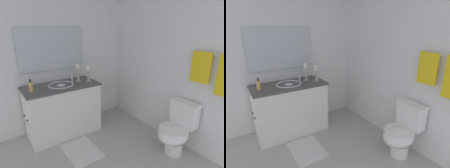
% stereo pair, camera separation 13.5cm
% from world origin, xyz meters
% --- Properties ---
extents(floor, '(2.46, 2.93, 0.02)m').
position_xyz_m(floor, '(0.00, 0.00, -0.01)').
color(floor, '#B2ADA3').
rests_on(floor, ground).
extents(wall_back, '(2.46, 0.04, 2.45)m').
position_xyz_m(wall_back, '(0.00, 1.47, 1.23)').
color(wall_back, white).
rests_on(wall_back, ground).
extents(wall_left, '(0.04, 2.93, 2.45)m').
position_xyz_m(wall_left, '(-1.23, 0.00, 1.23)').
color(wall_left, white).
rests_on(wall_left, ground).
extents(vanity_cabinet, '(0.58, 1.16, 0.85)m').
position_xyz_m(vanity_cabinet, '(-0.90, 0.10, 0.43)').
color(vanity_cabinet, white).
rests_on(vanity_cabinet, ground).
extents(sink_basin, '(0.40, 0.40, 0.24)m').
position_xyz_m(sink_basin, '(-0.90, 0.10, 0.82)').
color(sink_basin, white).
rests_on(sink_basin, vanity_cabinet).
extents(mirror, '(0.02, 1.06, 0.67)m').
position_xyz_m(mirror, '(-1.18, 0.10, 1.39)').
color(mirror, silver).
extents(candle_holder_tall, '(0.09, 0.09, 0.26)m').
position_xyz_m(candle_holder_tall, '(-0.84, 0.57, 0.99)').
color(candle_holder_tall, '#B7B2A5').
rests_on(candle_holder_tall, vanity_cabinet).
extents(candle_holder_short, '(0.09, 0.09, 0.30)m').
position_xyz_m(candle_holder_short, '(-0.95, 0.43, 1.01)').
color(candle_holder_short, '#B7B2A5').
rests_on(candle_holder_short, vanity_cabinet).
extents(soap_bottle, '(0.06, 0.06, 0.18)m').
position_xyz_m(soap_bottle, '(-0.87, -0.35, 0.93)').
color(soap_bottle, '#E5B259').
rests_on(soap_bottle, vanity_cabinet).
extents(toilet, '(0.39, 0.54, 0.75)m').
position_xyz_m(toilet, '(0.51, 1.18, 0.37)').
color(toilet, white).
rests_on(toilet, ground).
extents(towel_bar, '(0.63, 0.02, 0.02)m').
position_xyz_m(towel_bar, '(0.78, 1.41, 1.43)').
color(towel_bar, silver).
extents(towel_near_vanity, '(0.25, 0.03, 0.40)m').
position_xyz_m(towel_near_vanity, '(0.62, 1.39, 1.25)').
color(towel_near_vanity, yellow).
rests_on(towel_near_vanity, towel_bar).
extents(bath_mat, '(0.60, 0.44, 0.02)m').
position_xyz_m(bath_mat, '(-0.28, 0.10, 0.01)').
color(bath_mat, silver).
rests_on(bath_mat, ground).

